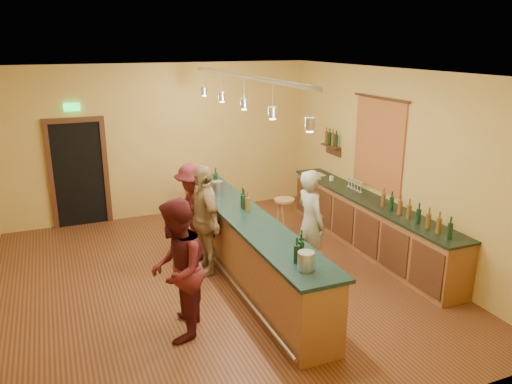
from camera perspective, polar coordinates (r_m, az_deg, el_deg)
name	(u,v)px	position (r m, az deg, el deg)	size (l,w,h in m)	color
floor	(215,281)	(8.00, -4.75, -10.09)	(7.00, 7.00, 0.00)	#512817
ceiling	(209,73)	(7.15, -5.39, 13.42)	(6.50, 7.00, 0.02)	silver
wall_back	(161,141)	(10.72, -10.78, 5.73)	(6.50, 0.02, 3.20)	gold
wall_front	(336,286)	(4.42, 9.11, -10.61)	(6.50, 0.02, 3.20)	gold
wall_right	(392,164)	(8.91, 15.31, 3.16)	(0.02, 7.00, 3.20)	gold
doorway	(79,171)	(10.59, -19.62, 2.27)	(1.15, 0.09, 2.48)	black
tapestry	(378,145)	(9.15, 13.82, 5.24)	(0.03, 1.40, 1.60)	maroon
bottle_shelf	(331,141)	(10.38, 8.62, 5.84)	(0.17, 0.55, 0.54)	#442414
back_counter	(368,223)	(9.20, 12.71, -3.47)	(0.60, 4.55, 1.27)	brown
tasting_bar	(245,240)	(7.90, -1.26, -5.56)	(0.73, 5.10, 1.38)	brown
pendant_track	(244,87)	(7.33, -1.38, 11.87)	(0.11, 4.60, 0.50)	silver
bartender	(310,223)	(7.91, 6.24, -3.58)	(0.63, 0.42, 1.74)	gray
customer_a	(177,270)	(6.31, -9.03, -8.83)	(0.88, 0.69, 1.82)	#59191E
customer_b	(204,220)	(7.97, -5.96, -3.19)	(1.05, 0.44, 1.80)	#997A51
customer_c	(194,212)	(8.52, -7.09, -2.29)	(1.09, 0.63, 1.69)	#59191E
bar_stool	(284,206)	(9.40, 3.25, -1.62)	(0.38, 0.38, 0.78)	#8C5F3F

